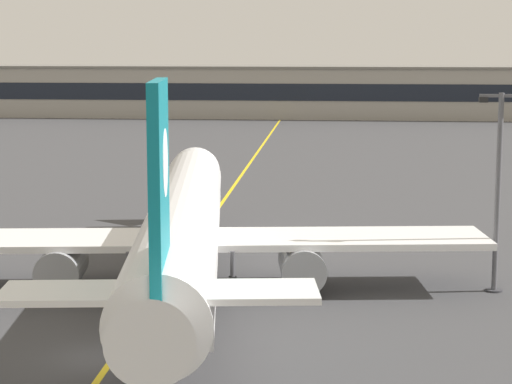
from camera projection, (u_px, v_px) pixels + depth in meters
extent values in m
plane|color=#3D3D3F|center=(107.00, 358.00, 39.47)|extent=(400.00, 400.00, 0.00)
cube|color=yellow|center=(209.00, 222.00, 68.98)|extent=(1.97, 180.00, 0.01)
cylinder|color=white|center=(182.00, 226.00, 49.35)|extent=(8.13, 36.20, 3.80)
cone|color=white|center=(195.00, 174.00, 68.40)|extent=(3.90, 3.02, 3.61)
cone|color=white|center=(153.00, 331.00, 30.14)|extent=(3.17, 3.12, 2.85)
cube|color=white|center=(182.00, 246.00, 49.51)|extent=(7.70, 33.33, 0.44)
cube|color=black|center=(194.00, 169.00, 66.42)|extent=(2.96, 1.44, 0.60)
cube|color=white|center=(183.00, 240.00, 50.08)|extent=(32.35, 8.64, 0.36)
cylinder|color=gray|center=(62.00, 267.00, 49.10)|extent=(2.72, 3.85, 2.30)
cylinder|color=black|center=(68.00, 259.00, 50.92)|extent=(1.96, 0.42, 1.95)
cylinder|color=gray|center=(302.00, 266.00, 49.46)|extent=(2.72, 3.85, 2.30)
cylinder|color=black|center=(299.00, 258.00, 51.29)|extent=(1.96, 0.42, 1.95)
cube|color=#0F7A89|center=(159.00, 184.00, 33.04)|extent=(0.98, 4.81, 7.20)
cylinder|color=white|center=(159.00, 163.00, 33.22)|extent=(0.73, 2.44, 2.40)
cube|color=white|center=(160.00, 292.00, 33.03)|extent=(11.26, 4.11, 0.24)
cylinder|color=#4C4C51|center=(193.00, 214.00, 63.98)|extent=(0.24, 0.24, 1.60)
cylinder|color=black|center=(193.00, 229.00, 64.14)|extent=(0.51, 0.94, 0.90)
cylinder|color=#4C4C51|center=(128.00, 268.00, 47.57)|extent=(0.24, 0.24, 1.60)
cylinder|color=black|center=(129.00, 290.00, 47.75)|extent=(0.55, 1.34, 1.30)
cylinder|color=#4C4C51|center=(233.00, 267.00, 47.72)|extent=(0.24, 0.24, 1.60)
cylinder|color=black|center=(233.00, 289.00, 47.90)|extent=(0.55, 1.34, 1.30)
cylinder|color=#515156|center=(498.00, 194.00, 49.18)|extent=(0.28, 0.28, 10.36)
cylinder|color=#333338|center=(494.00, 290.00, 49.98)|extent=(0.90, 0.90, 0.10)
cube|color=#515156|center=(502.00, 96.00, 48.39)|extent=(2.20, 0.16, 0.16)
cube|color=black|center=(483.00, 100.00, 48.50)|extent=(0.44, 0.36, 0.28)
cube|color=#9E998E|center=(264.00, 93.00, 163.61)|extent=(144.35, 12.00, 8.36)
cube|color=black|center=(261.00, 92.00, 157.60)|extent=(138.57, 0.12, 2.80)
cube|color=slate|center=(264.00, 67.00, 162.92)|extent=(144.75, 12.40, 0.40)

